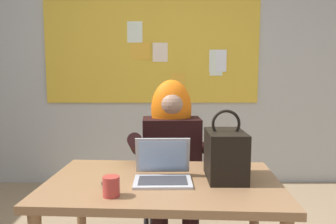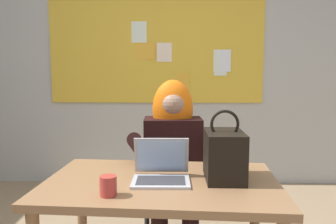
{
  "view_description": "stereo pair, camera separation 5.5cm",
  "coord_description": "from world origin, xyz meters",
  "px_view_note": "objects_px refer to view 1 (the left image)",
  "views": [
    {
      "loc": [
        0.16,
        -1.73,
        1.3
      ],
      "look_at": [
        0.17,
        0.31,
        1.05
      ],
      "focal_mm": 35.29,
      "sensor_mm": 36.0,
      "label": 1
    },
    {
      "loc": [
        0.21,
        -1.73,
        1.3
      ],
      "look_at": [
        0.17,
        0.31,
        1.05
      ],
      "focal_mm": 35.29,
      "sensor_mm": 36.0,
      "label": 2
    }
  ],
  "objects_px": {
    "chair_at_desk": "(172,177)",
    "person_costumed": "(172,151)",
    "handbag": "(225,154)",
    "laptop": "(163,171)",
    "desk_main": "(163,197)",
    "coffee_mug": "(111,186)",
    "computer_mouse": "(108,182)"
  },
  "relations": [
    {
      "from": "chair_at_desk",
      "to": "person_costumed",
      "type": "height_order",
      "value": "person_costumed"
    },
    {
      "from": "person_costumed",
      "to": "coffee_mug",
      "type": "xyz_separation_m",
      "value": [
        -0.3,
        -0.85,
        0.04
      ]
    },
    {
      "from": "computer_mouse",
      "to": "coffee_mug",
      "type": "height_order",
      "value": "coffee_mug"
    },
    {
      "from": "person_costumed",
      "to": "chair_at_desk",
      "type": "bearing_deg",
      "value": 176.36
    },
    {
      "from": "handbag",
      "to": "coffee_mug",
      "type": "height_order",
      "value": "handbag"
    },
    {
      "from": "desk_main",
      "to": "chair_at_desk",
      "type": "distance_m",
      "value": 0.76
    },
    {
      "from": "chair_at_desk",
      "to": "person_costumed",
      "type": "distance_m",
      "value": 0.26
    },
    {
      "from": "desk_main",
      "to": "chair_at_desk",
      "type": "bearing_deg",
      "value": 85.24
    },
    {
      "from": "computer_mouse",
      "to": "handbag",
      "type": "height_order",
      "value": "handbag"
    },
    {
      "from": "handbag",
      "to": "chair_at_desk",
      "type": "bearing_deg",
      "value": 111.09
    },
    {
      "from": "chair_at_desk",
      "to": "laptop",
      "type": "relative_size",
      "value": 2.92
    },
    {
      "from": "desk_main",
      "to": "coffee_mug",
      "type": "bearing_deg",
      "value": -136.13
    },
    {
      "from": "person_costumed",
      "to": "computer_mouse",
      "type": "bearing_deg",
      "value": -28.81
    },
    {
      "from": "chair_at_desk",
      "to": "handbag",
      "type": "distance_m",
      "value": 0.85
    },
    {
      "from": "desk_main",
      "to": "laptop",
      "type": "bearing_deg",
      "value": 126.62
    },
    {
      "from": "chair_at_desk",
      "to": "coffee_mug",
      "type": "height_order",
      "value": "chair_at_desk"
    },
    {
      "from": "laptop",
      "to": "desk_main",
      "type": "bearing_deg",
      "value": -54.13
    },
    {
      "from": "person_costumed",
      "to": "computer_mouse",
      "type": "distance_m",
      "value": 0.77
    },
    {
      "from": "chair_at_desk",
      "to": "handbag",
      "type": "bearing_deg",
      "value": 24.9
    },
    {
      "from": "computer_mouse",
      "to": "coffee_mug",
      "type": "relative_size",
      "value": 1.09
    },
    {
      "from": "laptop",
      "to": "handbag",
      "type": "bearing_deg",
      "value": 3.92
    },
    {
      "from": "laptop",
      "to": "handbag",
      "type": "relative_size",
      "value": 0.81
    },
    {
      "from": "computer_mouse",
      "to": "handbag",
      "type": "relative_size",
      "value": 0.28
    },
    {
      "from": "chair_at_desk",
      "to": "computer_mouse",
      "type": "bearing_deg",
      "value": -18.86
    },
    {
      "from": "chair_at_desk",
      "to": "handbag",
      "type": "xyz_separation_m",
      "value": [
        0.28,
        -0.71,
        0.36
      ]
    },
    {
      "from": "laptop",
      "to": "handbag",
      "type": "distance_m",
      "value": 0.35
    },
    {
      "from": "computer_mouse",
      "to": "chair_at_desk",
      "type": "bearing_deg",
      "value": 76.76
    },
    {
      "from": "coffee_mug",
      "to": "person_costumed",
      "type": "bearing_deg",
      "value": 70.54
    },
    {
      "from": "person_costumed",
      "to": "handbag",
      "type": "height_order",
      "value": "person_costumed"
    },
    {
      "from": "desk_main",
      "to": "laptop",
      "type": "relative_size",
      "value": 4.22
    },
    {
      "from": "desk_main",
      "to": "computer_mouse",
      "type": "relative_size",
      "value": 12.35
    },
    {
      "from": "computer_mouse",
      "to": "coffee_mug",
      "type": "xyz_separation_m",
      "value": [
        0.04,
        -0.15,
        0.03
      ]
    }
  ]
}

